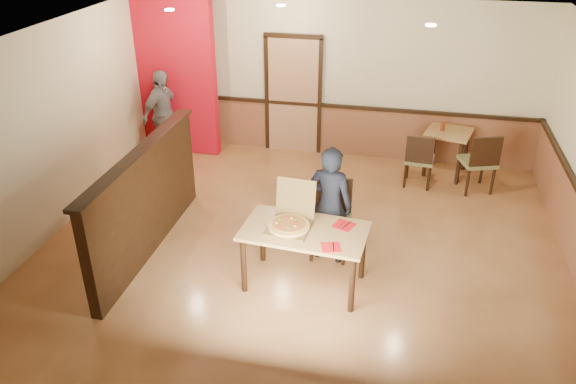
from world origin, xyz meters
name	(u,v)px	position (x,y,z in m)	size (l,w,h in m)	color
floor	(299,257)	(0.00, 0.00, 0.00)	(7.00, 7.00, 0.00)	tan
ceiling	(301,45)	(0.00, 0.00, 2.80)	(7.00, 7.00, 0.00)	black
wall_back	(339,79)	(0.00, 3.50, 1.40)	(7.00, 7.00, 0.00)	beige
wall_left	(42,138)	(-3.50, 0.00, 1.40)	(7.00, 7.00, 0.00)	beige
wainscot_back	(336,130)	(0.00, 3.47, 0.45)	(7.00, 0.04, 0.90)	brown
chair_rail_back	(337,106)	(0.00, 3.45, 0.92)	(7.00, 0.06, 0.06)	black
back_door	(293,96)	(-0.80, 3.46, 1.05)	(0.90, 0.06, 2.10)	tan
booth_partition	(146,200)	(-2.00, -0.20, 0.74)	(0.20, 3.10, 1.44)	black
red_accent_panel	(172,77)	(-2.90, 3.00, 1.40)	(1.60, 0.20, 2.78)	red
spot_a	(169,10)	(-2.30, 1.80, 2.78)	(0.14, 0.14, 0.02)	#FFE6B2
spot_b	(281,5)	(-0.80, 2.50, 2.78)	(0.14, 0.14, 0.02)	#FFE6B2
spot_c	(431,25)	(1.40, 1.50, 2.78)	(0.14, 0.14, 0.02)	#FFE6B2
main_table	(305,237)	(0.17, -0.55, 0.67)	(1.53, 0.95, 0.78)	tan
diner_chair	(331,215)	(0.38, 0.24, 0.56)	(0.51, 0.51, 1.02)	olive
side_chair_left	(419,158)	(1.49, 2.43, 0.50)	(0.49, 0.49, 0.92)	olive
side_chair_right	(480,161)	(2.42, 2.43, 0.55)	(0.63, 0.63, 1.01)	olive
side_table	(448,141)	(1.95, 3.05, 0.59)	(0.87, 0.87, 0.76)	tan
diner	(330,205)	(0.37, 0.08, 0.79)	(0.58, 0.38, 1.59)	black
passerby	(163,115)	(-3.00, 2.68, 0.80)	(0.94, 0.39, 1.60)	gray
pizza_box	(290,222)	(-0.01, -0.53, 0.85)	(0.53, 0.61, 0.51)	brown
pizza	(289,226)	(-0.01, -0.59, 0.84)	(0.49, 0.49, 0.03)	#FABF5A
napkin_near	(331,247)	(0.53, -0.86, 0.79)	(0.26, 0.26, 0.01)	red
napkin_far	(344,225)	(0.61, -0.37, 0.79)	(0.29, 0.29, 0.01)	red
condiment	(443,126)	(1.83, 3.06, 0.85)	(0.06, 0.06, 0.16)	maroon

